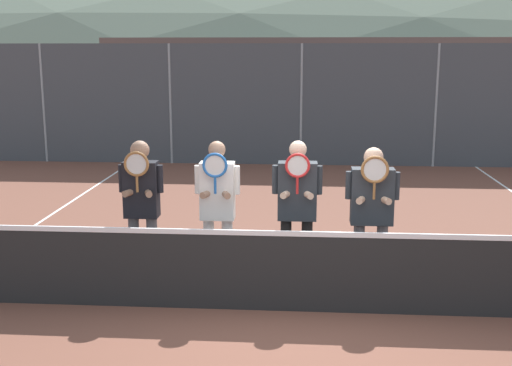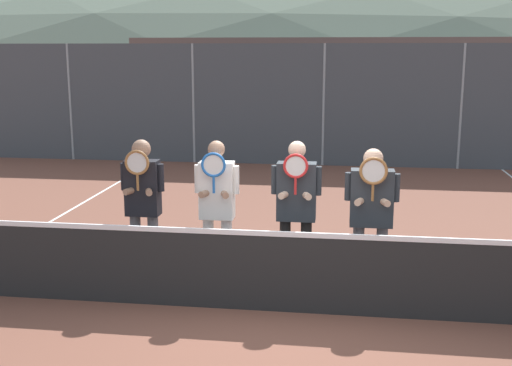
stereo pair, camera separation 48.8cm
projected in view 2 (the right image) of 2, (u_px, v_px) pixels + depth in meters
The scene contains 13 objects.
ground_plane at pixel (290, 312), 7.04m from camera, with size 120.00×120.00×0.00m, color brown.
hill_distant at pixel (341, 82), 57.93m from camera, with size 114.67×63.71×22.30m.
clubhouse_building at pixel (373, 84), 22.96m from camera, with size 16.19×5.50×3.21m.
fence_back at pixel (324, 105), 15.67m from camera, with size 19.62×0.06×2.98m.
tennis_net at pixel (291, 271), 6.94m from camera, with size 11.57×0.09×1.01m.
court_line_left_sideline at pixel (45, 225), 10.53m from camera, with size 0.05×16.00×0.01m, color white.
player_leftmost at pixel (143, 199), 7.75m from camera, with size 0.54×0.34×1.78m.
player_center_left at pixel (217, 203), 7.58m from camera, with size 0.54×0.34×1.79m.
player_center_right at pixel (296, 204), 7.48m from camera, with size 0.59×0.34×1.80m.
player_rightmost at pixel (371, 208), 7.35m from camera, with size 0.62×0.34×1.73m.
car_far_left at pixel (115, 116), 18.59m from camera, with size 4.33×2.01×1.82m.
car_left_of_center at pixel (284, 117), 18.42m from camera, with size 4.09×2.04×1.83m.
car_center at pixel (461, 123), 17.23m from camera, with size 4.25×1.97×1.72m.
Camera 2 is at (0.54, -6.59, 2.82)m, focal length 45.00 mm.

